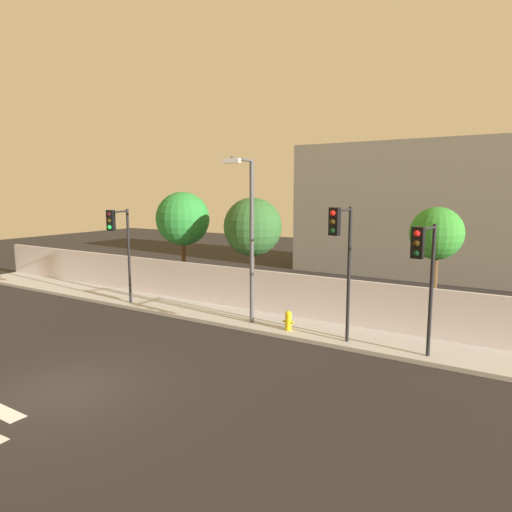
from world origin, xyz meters
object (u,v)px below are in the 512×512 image
object	(u,v)px
traffic_light_right	(119,236)
roadside_tree_midleft	(253,227)
fire_hydrant	(288,320)
roadside_tree_midright	(437,234)
traffic_light_left	(341,246)
roadside_tree_leftmost	(183,219)
traffic_light_center	(424,263)
street_lamp_curbside	(249,228)

from	to	relation	value
traffic_light_right	roadside_tree_midleft	bearing A→B (deg)	39.28
fire_hydrant	roadside_tree_midright	distance (m)	6.38
traffic_light_right	roadside_tree_midright	distance (m)	13.34
fire_hydrant	roadside_tree_midleft	distance (m)	5.66
traffic_light_left	roadside_tree_midleft	size ratio (longest dim) A/B	0.93
fire_hydrant	roadside_tree_midleft	xyz separation A→B (m)	(-3.53, 3.10, 3.15)
fire_hydrant	roadside_tree_leftmost	distance (m)	9.02
traffic_light_left	traffic_light_center	distance (m)	2.74
traffic_light_left	street_lamp_curbside	size ratio (longest dim) A/B	0.73
fire_hydrant	traffic_light_right	bearing A→B (deg)	-174.96
traffic_light_left	roadside_tree_midleft	xyz separation A→B (m)	(-5.79, 3.70, 0.13)
traffic_light_center	fire_hydrant	xyz separation A→B (m)	(-4.96, 0.90, -2.71)
street_lamp_curbside	fire_hydrant	xyz separation A→B (m)	(1.66, 0.15, -3.43)
roadside_tree_midleft	roadside_tree_leftmost	bearing A→B (deg)	180.00
roadside_tree_midleft	fire_hydrant	bearing A→B (deg)	-41.29
traffic_light_center	street_lamp_curbside	bearing A→B (deg)	173.58
roadside_tree_midleft	roadside_tree_midright	distance (m)	8.09
traffic_light_center	roadside_tree_leftmost	xyz separation A→B (m)	(-12.72, 4.00, 0.68)
traffic_light_center	roadside_tree_midright	xyz separation A→B (m)	(-0.40, 4.00, 0.50)
traffic_light_right	roadside_tree_leftmost	world-z (taller)	roadside_tree_leftmost
traffic_light_right	roadside_tree_leftmost	bearing A→B (deg)	83.25
traffic_light_right	fire_hydrant	size ratio (longest dim) A/B	5.88
traffic_light_left	street_lamp_curbside	world-z (taller)	street_lamp_curbside
traffic_light_right	roadside_tree_leftmost	xyz separation A→B (m)	(0.45, 3.83, 0.57)
street_lamp_curbside	roadside_tree_leftmost	size ratio (longest dim) A/B	1.20
traffic_light_left	traffic_light_center	xyz separation A→B (m)	(2.71, -0.29, -0.31)
roadside_tree_leftmost	traffic_light_right	bearing A→B (deg)	-96.75
traffic_light_left	roadside_tree_midright	distance (m)	4.37
traffic_light_right	street_lamp_curbside	size ratio (longest dim) A/B	0.69
roadside_tree_midleft	roadside_tree_midright	xyz separation A→B (m)	(8.09, 0.00, 0.06)
traffic_light_center	roadside_tree_leftmost	size ratio (longest dim) A/B	0.79
traffic_light_right	roadside_tree_leftmost	size ratio (longest dim) A/B	0.82
street_lamp_curbside	traffic_light_center	bearing A→B (deg)	-6.42
roadside_tree_leftmost	roadside_tree_midleft	bearing A→B (deg)	0.00
traffic_light_right	street_lamp_curbside	distance (m)	6.60
traffic_light_center	street_lamp_curbside	size ratio (longest dim) A/B	0.66
roadside_tree_leftmost	fire_hydrant	bearing A→B (deg)	-21.79
traffic_light_right	roadside_tree_midleft	size ratio (longest dim) A/B	0.87
street_lamp_curbside	roadside_tree_midleft	xyz separation A→B (m)	(-1.87, 3.25, -0.27)
traffic_light_center	roadside_tree_midleft	world-z (taller)	roadside_tree_midleft
fire_hydrant	traffic_light_center	bearing A→B (deg)	-10.24
traffic_light_left	roadside_tree_midright	world-z (taller)	traffic_light_left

